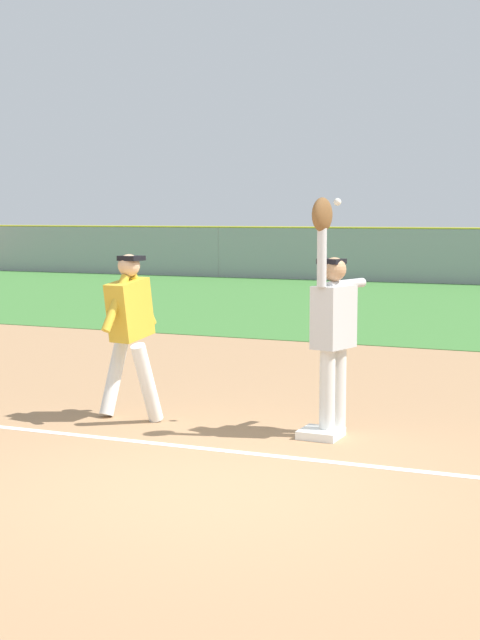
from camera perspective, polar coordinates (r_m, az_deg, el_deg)
The scene contains 6 objects.
ground_plane at distance 7.38m, azimuth -1.73°, elevation -10.21°, with size 73.08×73.08×0.00m, color #A37A54.
first_base at distance 8.96m, azimuth 4.99°, elevation -6.96°, with size 0.38×0.38×0.08m, color white.
fielder at distance 8.87m, azimuth 5.71°, elevation -0.01°, with size 0.36×0.89×2.28m.
runner at distance 9.61m, azimuth -6.79°, elevation -0.27°, with size 0.74×0.84×1.72m.
baseball at distance 9.20m, azimuth 6.01°, elevation 7.24°, with size 0.07×0.07×0.07m, color white.
parked_car_black at distance 33.86m, azimuth 13.10°, elevation 3.87°, with size 4.48×2.27×1.25m.
Camera 1 is at (3.04, -6.38, 2.12)m, focal length 52.03 mm.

